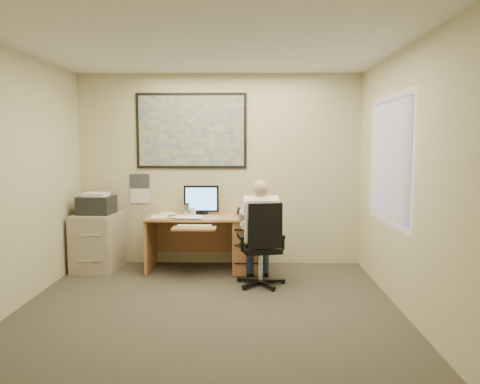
{
  "coord_description": "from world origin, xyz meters",
  "views": [
    {
      "loc": [
        0.42,
        -4.39,
        1.73
      ],
      "look_at": [
        0.31,
        1.3,
        1.13
      ],
      "focal_mm": 35.0,
      "sensor_mm": 36.0,
      "label": 1
    }
  ],
  "objects_px": {
    "filing_cabinet": "(98,237)",
    "person": "(261,233)",
    "office_chair": "(260,262)",
    "desk": "(232,238)"
  },
  "relations": [
    {
      "from": "filing_cabinet",
      "to": "person",
      "type": "relative_size",
      "value": 0.83
    },
    {
      "from": "desk",
      "to": "filing_cabinet",
      "type": "xyz_separation_m",
      "value": [
        -1.84,
        -0.04,
        0.02
      ]
    },
    {
      "from": "desk",
      "to": "person",
      "type": "xyz_separation_m",
      "value": [
        0.37,
        -0.67,
        0.2
      ]
    },
    {
      "from": "desk",
      "to": "office_chair",
      "type": "bearing_deg",
      "value": -64.15
    },
    {
      "from": "filing_cabinet",
      "to": "office_chair",
      "type": "bearing_deg",
      "value": -12.86
    },
    {
      "from": "filing_cabinet",
      "to": "person",
      "type": "xyz_separation_m",
      "value": [
        2.21,
        -0.63,
        0.18
      ]
    },
    {
      "from": "filing_cabinet",
      "to": "office_chair",
      "type": "relative_size",
      "value": 1.03
    },
    {
      "from": "desk",
      "to": "person",
      "type": "height_order",
      "value": "person"
    },
    {
      "from": "desk",
      "to": "office_chair",
      "type": "xyz_separation_m",
      "value": [
        0.36,
        -0.75,
        -0.14
      ]
    },
    {
      "from": "filing_cabinet",
      "to": "person",
      "type": "distance_m",
      "value": 2.31
    }
  ]
}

